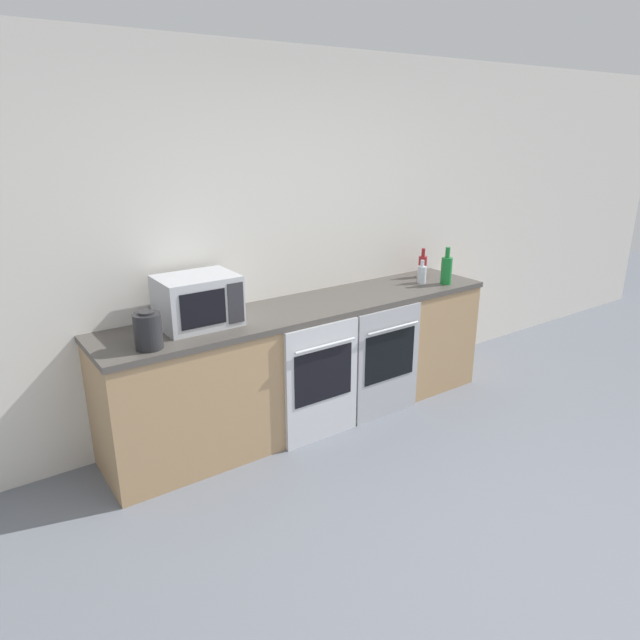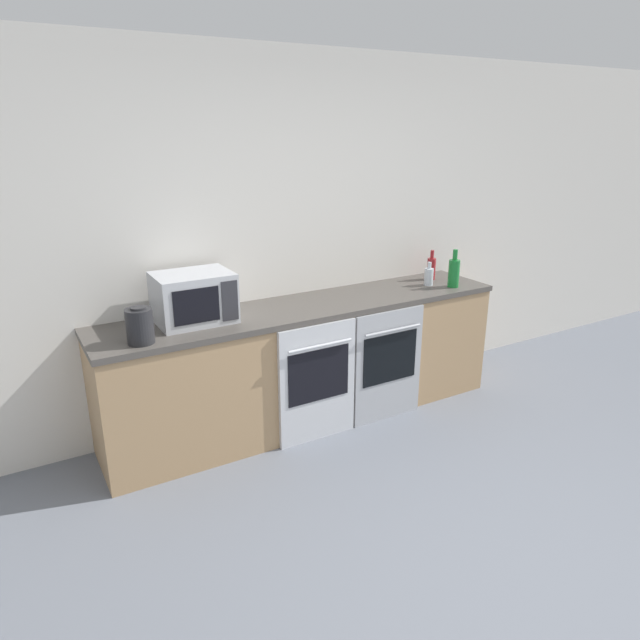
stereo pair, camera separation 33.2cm
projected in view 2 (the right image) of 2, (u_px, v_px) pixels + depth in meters
name	position (u px, v px, depth m)	size (l,w,h in m)	color
ground_plane	(515.00, 594.00, 2.68)	(16.00, 16.00, 0.00)	slate
wall_back	(286.00, 239.00, 4.15)	(10.00, 0.06, 2.60)	silver
counter_back	(308.00, 362.00, 4.16)	(3.00, 0.61, 0.89)	tan
oven_left	(318.00, 382.00, 3.87)	(0.58, 0.06, 0.84)	silver
oven_right	(388.00, 365.00, 4.16)	(0.58, 0.06, 0.84)	#A8AAAF
microwave	(194.00, 298.00, 3.62)	(0.48, 0.37, 0.32)	#B7BABF
bottle_clear	(429.00, 276.00, 4.49)	(0.07, 0.07, 0.19)	silver
bottle_green	(454.00, 272.00, 4.43)	(0.09, 0.09, 0.30)	#19722D
bottle_red	(431.00, 268.00, 4.66)	(0.07, 0.07, 0.24)	maroon
kettle	(140.00, 326.00, 3.28)	(0.16, 0.16, 0.22)	#232326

